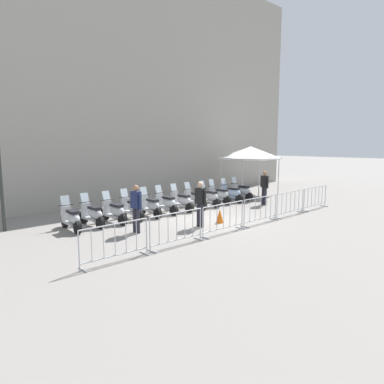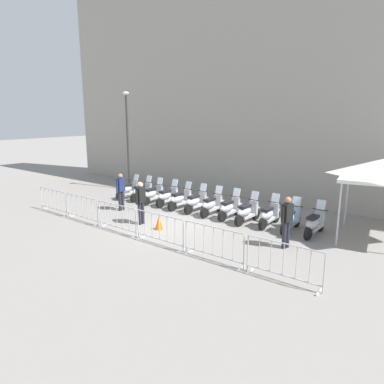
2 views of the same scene
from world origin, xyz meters
name	(u,v)px [view 1 (image 1 of 2)]	position (x,y,z in m)	size (l,w,h in m)	color
ground_plane	(207,220)	(0.00, 0.00, 0.00)	(120.00, 120.00, 0.00)	gray
building_facade	(113,78)	(1.06, 7.07, 6.59)	(28.00, 2.40, 13.18)	#9E998E
motorcycle_0	(71,219)	(-4.56, 2.76, 0.45)	(0.69, 1.71, 1.24)	black
motorcycle_1	(93,215)	(-3.65, 2.75, 0.45)	(0.58, 1.73, 1.24)	black
motorcycle_2	(114,212)	(-2.78, 2.53, 0.45)	(0.56, 1.73, 1.24)	black
motorcycle_3	(132,209)	(-1.88, 2.49, 0.45)	(0.62, 1.72, 1.24)	black
motorcycle_4	(150,206)	(-1.02, 2.27, 0.45)	(0.70, 1.71, 1.24)	black
motorcycle_5	(166,204)	(-0.13, 2.17, 0.45)	(0.64, 1.72, 1.24)	black
motorcycle_6	(182,201)	(0.75, 2.01, 0.45)	(0.62, 1.72, 1.24)	black
motorcycle_7	(195,199)	(1.64, 1.90, 0.45)	(0.64, 1.72, 1.24)	black
motorcycle_8	(209,197)	(2.51, 1.68, 0.45)	(0.70, 1.71, 1.24)	black
motorcycle_9	(219,195)	(3.42, 1.69, 0.45)	(0.61, 1.72, 1.24)	black
motorcycle_10	(231,193)	(4.29, 1.50, 0.45)	(0.61, 1.72, 1.24)	black
motorcycle_11	(241,192)	(5.18, 1.40, 0.45)	(0.66, 1.72, 1.24)	black
barrier_segment_0	(115,243)	(-5.70, -1.08, 0.52)	(2.08, 0.72, 1.07)	#B2B5B7
barrier_segment_1	(177,229)	(-3.53, -1.41, 0.52)	(2.08, 0.72, 1.07)	#B2B5B7
barrier_segment_2	(224,219)	(-1.37, -1.73, 0.52)	(2.08, 0.72, 1.07)	#B2B5B7
barrier_segment_3	(261,210)	(0.80, -2.06, 0.52)	(2.08, 0.72, 1.07)	#B2B5B7
barrier_segment_4	(290,204)	(2.96, -2.38, 0.52)	(2.08, 0.72, 1.07)	#B2B5B7
barrier_segment_5	(315,198)	(5.13, -2.71, 0.52)	(2.08, 0.72, 1.07)	#B2B5B7
officer_near_row_end	(264,186)	(4.59, -0.29, 0.98)	(0.34, 0.52, 1.73)	#23232D
officer_mid_plaza	(136,206)	(-3.27, 0.72, 0.98)	(0.24, 0.55, 1.73)	#23232D
officer_by_barriers	(200,202)	(-1.16, -0.53, 0.98)	(0.25, 0.55, 1.73)	#23232D
canopy_tent	(251,153)	(7.29, 2.05, 2.52)	(2.82, 2.82, 2.91)	silver
traffic_cone	(220,216)	(-0.14, -0.75, 0.28)	(0.32, 0.32, 0.55)	orange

